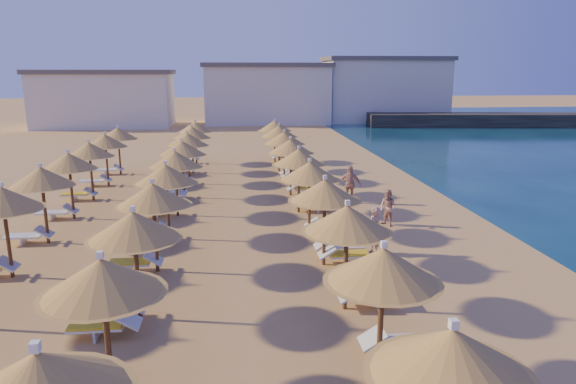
{
  "coord_description": "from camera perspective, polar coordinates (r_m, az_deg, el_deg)",
  "views": [
    {
      "loc": [
        -1.09,
        -17.63,
        6.5
      ],
      "look_at": [
        1.26,
        4.0,
        1.3
      ],
      "focal_mm": 32.0,
      "sensor_mm": 36.0,
      "label": 1
    }
  ],
  "objects": [
    {
      "name": "hotel_blocks",
      "position": [
        64.56,
        -2.37,
        10.94
      ],
      "size": [
        49.81,
        11.73,
        8.1
      ],
      "color": "beige",
      "rests_on": "ground"
    },
    {
      "name": "beachgoer_a",
      "position": [
        18.65,
        9.54,
        -4.29
      ],
      "size": [
        0.6,
        0.74,
        1.75
      ],
      "primitive_type": "imported",
      "rotation": [
        0.0,
        0.0,
        -1.25
      ],
      "color": "tan",
      "rests_on": "ground"
    },
    {
      "name": "beachgoer_c",
      "position": [
        25.56,
        6.83,
        0.84
      ],
      "size": [
        1.22,
        0.78,
        1.93
      ],
      "primitive_type": "imported",
      "rotation": [
        0.0,
        0.0,
        -0.29
      ],
      "color": "tan",
      "rests_on": "ground"
    },
    {
      "name": "loungers",
      "position": [
        20.84,
        -9.48,
        -3.93
      ],
      "size": [
        13.29,
        35.08,
        0.66
      ],
      "color": "silver",
      "rests_on": "ground"
    },
    {
      "name": "parasol_row_east",
      "position": [
        20.24,
        2.43,
        2.21
      ],
      "size": [
        2.48,
        36.01,
        3.12
      ],
      "color": "brown",
      "rests_on": "ground"
    },
    {
      "name": "parasol_row_west",
      "position": [
        20.18,
        -13.41,
        1.82
      ],
      "size": [
        2.48,
        36.01,
        3.12
      ],
      "color": "brown",
      "rests_on": "ground"
    },
    {
      "name": "ground",
      "position": [
        18.82,
        -2.52,
        -6.78
      ],
      "size": [
        220.0,
        220.0,
        0.0
      ],
      "primitive_type": "plane",
      "color": "tan",
      "rests_on": "ground"
    },
    {
      "name": "parasol_row_inland",
      "position": [
        22.81,
        -24.37,
        2.3
      ],
      "size": [
        2.48,
        25.95,
        3.12
      ],
      "color": "brown",
      "rests_on": "ground"
    },
    {
      "name": "beachgoer_b",
      "position": [
        22.16,
        11.01,
        -1.75
      ],
      "size": [
        0.9,
        0.96,
        1.57
      ],
      "primitive_type": "imported",
      "rotation": [
        0.0,
        0.0,
        -1.04
      ],
      "color": "tan",
      "rests_on": "ground"
    },
    {
      "name": "jetty",
      "position": [
        65.41,
        22.18,
        7.41
      ],
      "size": [
        30.26,
        7.42,
        1.5
      ],
      "primitive_type": "cube",
      "rotation": [
        0.0,
        0.0,
        -0.12
      ],
      "color": "black",
      "rests_on": "ground"
    }
  ]
}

